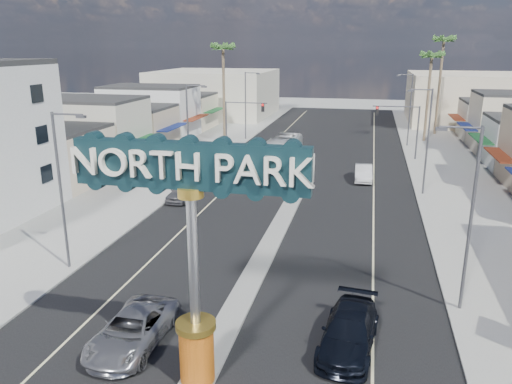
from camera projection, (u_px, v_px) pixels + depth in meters
The scene contains 25 objects.
ground at pixel (300, 187), 45.21m from camera, with size 160.00×160.00×0.00m, color gray.
road at pixel (300, 187), 45.21m from camera, with size 20.00×120.00×0.01m, color black.
median_island at pixel (263, 256), 30.23m from camera, with size 1.30×30.00×0.16m, color gray.
sidewalk_left at pixel (157, 178), 48.19m from camera, with size 8.00×120.00×0.12m, color gray.
sidewalk_right at pixel (464, 197), 42.20m from camera, with size 8.00×120.00×0.12m, color gray.
storefront_row_left at pixel (123, 124), 61.65m from camera, with size 12.00×42.00×6.00m, color beige.
backdrop_far_left at pixel (215, 93), 90.86m from camera, with size 20.00×20.00×8.00m, color #B7B29E.
backdrop_far_right at pixel (473, 99), 81.46m from camera, with size 20.00×20.00×8.00m, color beige.
gateway_sign at pixel (192, 238), 17.33m from camera, with size 8.20×1.50×9.15m.
traffic_signal_left at pixel (241, 116), 59.05m from camera, with size 5.09×0.45×6.00m.
traffic_signal_right at pixel (401, 121), 55.13m from camera, with size 5.09×0.45×6.00m.
streetlight_l_near at pixel (63, 184), 27.31m from camera, with size 2.03×0.22×9.00m.
streetlight_l_mid at pixel (189, 128), 46.01m from camera, with size 2.03×0.22×9.00m.
streetlight_l_far at pixel (247, 102), 66.58m from camera, with size 2.03×0.22×9.00m.
streetlight_r_near at pixel (468, 211), 22.85m from camera, with size 2.03×0.22×9.00m.
streetlight_r_mid at pixel (426, 136), 41.55m from camera, with size 2.03×0.22×9.00m.
streetlight_r_far at pixel (409, 106), 62.12m from camera, with size 2.03×0.22×9.00m.
palm_left_far at pixel (223, 52), 63.44m from camera, with size 2.60×2.60×13.10m.
palm_right_mid at pixel (432, 60), 63.75m from camera, with size 2.60×2.60×12.10m.
palm_right_far at pixel (443, 45), 68.43m from camera, with size 2.60×2.60×14.10m.
suv_left at pixel (133, 329), 21.21m from camera, with size 2.48×5.38×1.49m, color #9FA0A4.
suv_right at pixel (349, 331), 21.03m from camera, with size 2.16×5.30×1.54m, color black.
car_parked_left at pixel (183, 191), 41.35m from camera, with size 1.71×4.26×1.45m, color slate.
car_parked_right at pixel (363, 173), 47.29m from camera, with size 1.58×4.52×1.49m, color silver.
city_bus at pixel (280, 154), 51.44m from camera, with size 2.64×11.30×3.15m, color silver.
Camera 1 is at (5.77, -13.29, 12.36)m, focal length 35.00 mm.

